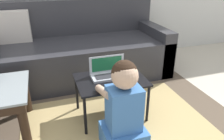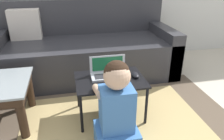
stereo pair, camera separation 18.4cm
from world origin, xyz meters
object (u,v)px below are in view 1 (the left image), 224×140
laptop_desk (111,83)px  person_seated (123,112)px  laptop (109,73)px  computer_mouse (135,74)px  couch (77,51)px

laptop_desk → person_seated: bearing=-95.6°
laptop → computer_mouse: laptop is taller
couch → laptop_desk: (0.12, -1.00, 0.03)m
laptop_desk → computer_mouse: computer_mouse is taller
laptop → computer_mouse: bearing=-14.7°
couch → laptop: (0.12, -0.94, 0.10)m
couch → computer_mouse: size_ratio=19.24×
laptop → person_seated: size_ratio=0.45×
laptop_desk → computer_mouse: (0.23, -0.00, 0.06)m
couch → computer_mouse: couch is taller
laptop → couch: bearing=97.4°
couch → laptop_desk: couch is taller
laptop → person_seated: 0.48m
couch → laptop_desk: bearing=-83.1°
laptop → person_seated: bearing=-95.1°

